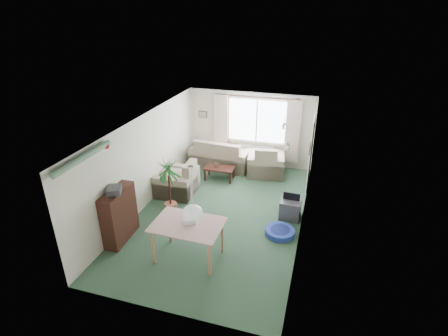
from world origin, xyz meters
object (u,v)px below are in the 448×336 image
(sofa, at_px, (221,153))
(dining_table, at_px, (189,241))
(coffee_table, at_px, (219,173))
(pet_bed, at_px, (280,232))
(houseplant, at_px, (169,186))
(armchair_left, at_px, (176,177))
(tv_cube, at_px, (290,208))
(bookshelf, at_px, (119,215))
(armchair_corner, at_px, (266,159))

(sofa, bearing_deg, dining_table, 102.78)
(sofa, height_order, coffee_table, sofa)
(pet_bed, bearing_deg, houseplant, 177.86)
(armchair_left, xyz_separation_m, tv_cube, (3.20, -0.34, -0.23))
(houseplant, relative_size, dining_table, 1.19)
(sofa, height_order, bookshelf, bookshelf)
(coffee_table, xyz_separation_m, tv_cube, (2.31, -1.46, 0.05))
(dining_table, xyz_separation_m, pet_bed, (1.70, 1.35, -0.34))
(houseplant, height_order, pet_bed, houseplant)
(armchair_left, bearing_deg, pet_bed, 67.36)
(dining_table, bearing_deg, bookshelf, 173.87)
(armchair_left, relative_size, dining_table, 0.82)
(sofa, relative_size, pet_bed, 2.80)
(armchair_corner, distance_m, houseplant, 3.51)
(armchair_corner, relative_size, tv_cube, 2.02)
(sofa, height_order, dining_table, sofa)
(coffee_table, distance_m, bookshelf, 3.68)
(dining_table, distance_m, tv_cube, 2.84)
(houseplant, height_order, dining_table, houseplant)
(armchair_corner, distance_m, bookshelf, 4.91)
(houseplant, xyz_separation_m, pet_bed, (2.78, -0.10, -0.71))
(sofa, bearing_deg, tv_cube, 140.83)
(dining_table, bearing_deg, pet_bed, 38.43)
(coffee_table, relative_size, tv_cube, 1.64)
(armchair_left, xyz_separation_m, bookshelf, (-0.34, -2.32, 0.14))
(sofa, xyz_separation_m, dining_table, (0.70, -4.54, -0.06))
(sofa, distance_m, armchair_corner, 1.50)
(coffee_table, distance_m, dining_table, 3.66)
(houseplant, bearing_deg, pet_bed, -2.14)
(armchair_corner, xyz_separation_m, armchair_left, (-2.16, -1.91, -0.01))
(bookshelf, xyz_separation_m, dining_table, (1.71, -0.18, -0.21))
(armchair_corner, bearing_deg, tv_cube, 106.26)
(houseplant, bearing_deg, dining_table, -53.48)
(pet_bed, bearing_deg, sofa, 126.94)
(tv_cube, bearing_deg, dining_table, -128.00)
(armchair_left, distance_m, pet_bed, 3.30)
(sofa, distance_m, houseplant, 3.13)
(armchair_corner, relative_size, coffee_table, 1.23)
(armchair_corner, height_order, pet_bed, armchair_corner)
(sofa, height_order, houseplant, houseplant)
(houseplant, relative_size, pet_bed, 2.31)
(armchair_left, xyz_separation_m, dining_table, (1.37, -2.50, -0.07))
(bookshelf, bearing_deg, sofa, 75.03)
(armchair_corner, height_order, armchair_left, armchair_corner)
(armchair_left, bearing_deg, coffee_table, 139.47)
(bookshelf, bearing_deg, dining_table, -8.06)
(coffee_table, distance_m, houseplant, 2.33)
(coffee_table, bearing_deg, armchair_corner, 31.76)
(armchair_corner, bearing_deg, sofa, -13.69)
(coffee_table, height_order, bookshelf, bookshelf)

